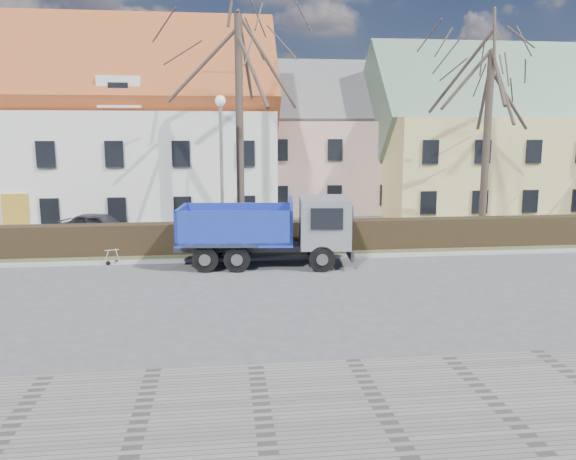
{
  "coord_description": "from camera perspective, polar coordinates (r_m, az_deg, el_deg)",
  "views": [
    {
      "loc": [
        -2.89,
        -17.81,
        5.2
      ],
      "look_at": [
        -0.47,
        2.5,
        1.6
      ],
      "focal_mm": 35.0,
      "sensor_mm": 36.0,
      "label": 1
    }
  ],
  "objects": [
    {
      "name": "curb_far",
      "position": [
        23.18,
        0.55,
        -2.83
      ],
      "size": [
        80.0,
        0.3,
        0.12
      ],
      "primitive_type": "cube",
      "color": "#A09F9E",
      "rests_on": "ground"
    },
    {
      "name": "tree_2",
      "position": [
        29.3,
        19.62,
        10.0
      ],
      "size": [
        8.0,
        8.0,
        11.0
      ],
      "primitive_type": null,
      "color": "#392F28",
      "rests_on": "ground"
    },
    {
      "name": "parked_car_a",
      "position": [
        28.49,
        -18.54,
        0.34
      ],
      "size": [
        4.33,
        2.87,
        1.37
      ],
      "primitive_type": "imported",
      "rotation": [
        0.0,
        0.0,
        1.23
      ],
      "color": "#28262E",
      "rests_on": "ground"
    },
    {
      "name": "sidewalk_near",
      "position": [
        11.03,
        9.72,
        -18.05
      ],
      "size": [
        80.0,
        5.0,
        0.08
      ],
      "primitive_type": "cube",
      "color": "slate",
      "rests_on": "ground"
    },
    {
      "name": "dump_truck",
      "position": [
        21.88,
        -2.94,
        -0.06
      ],
      "size": [
        7.18,
        3.28,
        2.78
      ],
      "primitive_type": null,
      "rotation": [
        0.0,
        0.0,
        -0.1
      ],
      "color": "navy",
      "rests_on": "ground"
    },
    {
      "name": "building_yellow",
      "position": [
        39.62,
        21.9,
        7.9
      ],
      "size": [
        18.8,
        10.8,
        8.5
      ],
      "primitive_type": null,
      "color": "#D6C475",
      "rests_on": "ground"
    },
    {
      "name": "streetlight",
      "position": [
        24.88,
        -6.75,
        5.78
      ],
      "size": [
        0.53,
        0.53,
        6.82
      ],
      "primitive_type": null,
      "color": "#989999",
      "rests_on": "ground"
    },
    {
      "name": "ground",
      "position": [
        18.78,
        2.35,
        -6.1
      ],
      "size": [
        120.0,
        120.0,
        0.0
      ],
      "primitive_type": "plane",
      "color": "#4E4E51"
    },
    {
      "name": "tree_1",
      "position": [
        26.35,
        -4.96,
        12.39
      ],
      "size": [
        9.2,
        9.2,
        12.65
      ],
      "primitive_type": null,
      "color": "#392F28",
      "rests_on": "ground"
    },
    {
      "name": "building_pink",
      "position": [
        38.46,
        3.57,
        8.17
      ],
      "size": [
        10.8,
        8.8,
        8.0
      ],
      "primitive_type": null,
      "color": "tan",
      "rests_on": "ground"
    },
    {
      "name": "cart_frame",
      "position": [
        23.15,
        -17.97,
        -2.61
      ],
      "size": [
        0.87,
        0.67,
        0.7
      ],
      "primitive_type": null,
      "rotation": [
        0.0,
        0.0,
        0.34
      ],
      "color": "silver",
      "rests_on": "ground"
    },
    {
      "name": "grass_strip",
      "position": [
        24.73,
        0.07,
        -2.04
      ],
      "size": [
        80.0,
        3.0,
        0.1
      ],
      "primitive_type": "cube",
      "color": "#454C2A",
      "rests_on": "ground"
    },
    {
      "name": "hedge",
      "position": [
        24.42,
        0.13,
        -0.76
      ],
      "size": [
        60.0,
        0.9,
        1.3
      ],
      "primitive_type": "cube",
      "color": "black",
      "rests_on": "ground"
    },
    {
      "name": "building_white",
      "position": [
        35.29,
        -23.71,
        8.42
      ],
      "size": [
        26.8,
        10.8,
        9.5
      ],
      "primitive_type": null,
      "color": "silver",
      "rests_on": "ground"
    }
  ]
}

